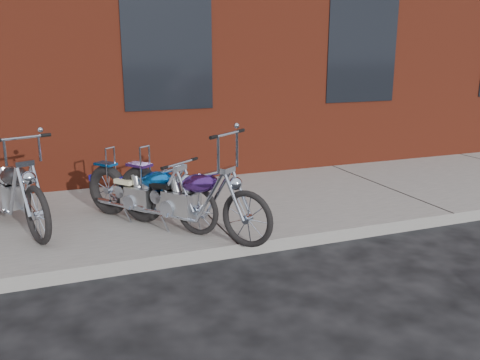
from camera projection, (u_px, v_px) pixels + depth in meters
name	position (u px, v px, depth m)	size (l,w,h in m)	color
ground	(239.00, 257.00, 5.57)	(120.00, 120.00, 0.00)	black
sidewalk	(199.00, 212.00, 6.91)	(22.00, 3.00, 0.15)	slate
chopper_purple	(187.00, 200.00, 5.81)	(1.36, 1.83, 1.23)	black
chopper_blue	(147.00, 194.00, 6.14)	(1.29, 1.68, 0.88)	black
chopper_third	(10.00, 192.00, 6.08)	(0.93, 2.18, 1.16)	black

